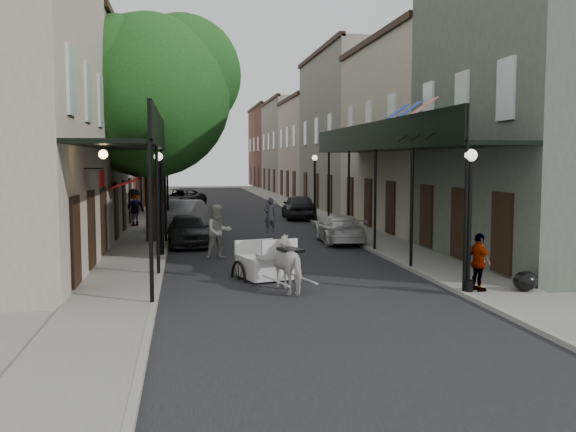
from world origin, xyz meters
name	(u,v)px	position (x,y,z in m)	size (l,w,h in m)	color
ground	(300,286)	(0.00, 0.00, 0.00)	(140.00, 140.00, 0.00)	gray
road	(240,220)	(0.00, 20.00, 0.01)	(8.00, 90.00, 0.01)	black
sidewalk_left	(153,221)	(-5.00, 20.00, 0.06)	(2.20, 90.00, 0.12)	gray
sidewalk_right	(323,218)	(5.00, 20.00, 0.06)	(2.20, 90.00, 0.12)	gray
building_row_left	(107,136)	(-8.60, 30.00, 5.25)	(5.00, 80.00, 10.50)	#B9AA94
building_row_right	(341,137)	(8.60, 30.00, 5.25)	(5.00, 80.00, 10.50)	gray
gallery_left	(140,146)	(-4.79, 6.98, 4.05)	(2.20, 18.05, 4.88)	black
gallery_right	(388,147)	(4.79, 6.98, 4.05)	(2.20, 18.05, 4.88)	black
tree_near	(159,90)	(-4.20, 10.18, 6.49)	(7.31, 6.80, 9.63)	#382619
tree_far	(167,124)	(-4.25, 24.18, 5.84)	(6.45, 6.00, 8.61)	#382619
lamppost_right_near	(469,218)	(4.10, -2.00, 2.05)	(0.32, 0.32, 3.71)	black
lamppost_left	(159,202)	(-4.10, 6.00, 2.05)	(0.32, 0.32, 3.71)	black
lamppost_right_far	(315,187)	(4.10, 18.00, 2.05)	(0.32, 0.32, 3.71)	black
horse	(292,264)	(-0.35, -0.70, 0.74)	(0.80, 1.76, 1.48)	silver
carriage	(259,246)	(-0.98, 1.53, 0.96)	(1.89, 2.44, 2.48)	black
pedestrian_walking	(219,232)	(-2.00, 5.45, 0.98)	(0.95, 0.74, 1.96)	#B2B3A8
pedestrian_sidewalk_left	(134,207)	(-5.80, 16.61, 1.08)	(1.25, 0.72, 1.93)	gray
pedestrian_sidewalk_right	(479,262)	(4.39, -2.00, 0.88)	(0.90, 0.37, 1.53)	gray
car_left_near	(188,230)	(-3.07, 9.00, 0.68)	(1.60, 3.99, 1.36)	black
car_left_mid	(182,216)	(-3.35, 14.77, 0.77)	(1.62, 4.66, 1.53)	#A3A4A8
car_left_far	(179,200)	(-3.60, 28.32, 0.76)	(2.52, 5.46, 1.52)	black
car_right_near	(340,229)	(3.35, 9.00, 0.61)	(1.70, 4.18, 1.21)	silver
car_right_far	(299,207)	(3.60, 20.32, 0.75)	(1.78, 4.42, 1.51)	black
trash_bags	(526,280)	(5.72, -2.03, 0.36)	(0.88, 1.03, 0.52)	black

